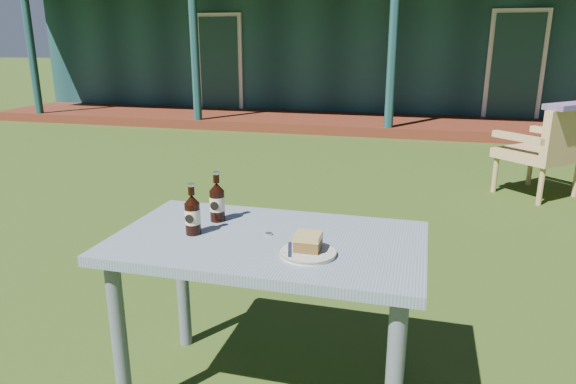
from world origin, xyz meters
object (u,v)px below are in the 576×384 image
(cake_slice, at_px, (308,242))
(armchair_left, at_px, (548,147))
(plate, at_px, (308,253))
(cafe_table, at_px, (268,262))
(cola_bottle_near, at_px, (217,201))
(cola_bottle_far, at_px, (192,214))

(cake_slice, distance_m, armchair_left, 3.93)
(plate, relative_size, cake_slice, 2.22)
(plate, bearing_deg, cake_slice, 103.18)
(cafe_table, relative_size, cola_bottle_near, 5.61)
(cola_bottle_near, relative_size, cola_bottle_far, 1.04)
(cola_bottle_near, xyz_separation_m, armchair_left, (1.97, 3.37, -0.31))
(cafe_table, distance_m, cola_bottle_far, 0.35)
(cola_bottle_far, bearing_deg, cafe_table, 7.17)
(cake_slice, bearing_deg, cafe_table, 149.10)
(cafe_table, bearing_deg, cola_bottle_near, 153.22)
(cola_bottle_far, relative_size, armchair_left, 0.23)
(cola_bottle_far, bearing_deg, plate, -10.09)
(plate, height_order, armchair_left, armchair_left)
(cake_slice, xyz_separation_m, cola_bottle_near, (-0.45, 0.24, 0.04))
(armchair_left, bearing_deg, cola_bottle_near, -120.25)
(cola_bottle_near, xyz_separation_m, cola_bottle_far, (-0.03, -0.17, -0.00))
(plate, xyz_separation_m, cake_slice, (-0.00, 0.01, 0.04))
(plate, xyz_separation_m, cola_bottle_far, (-0.48, 0.09, 0.07))
(cafe_table, xyz_separation_m, cola_bottle_far, (-0.30, -0.04, 0.18))
(plate, height_order, cake_slice, cake_slice)
(armchair_left, bearing_deg, cafe_table, -115.90)
(plate, bearing_deg, cola_bottle_far, 169.91)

